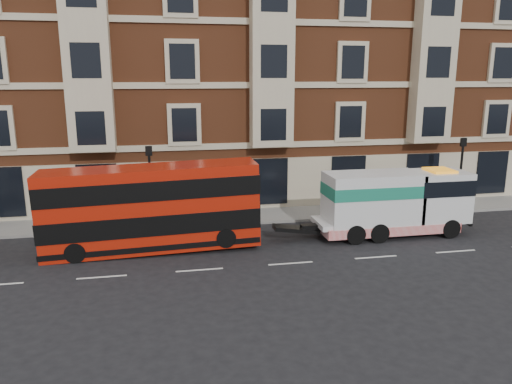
{
  "coord_description": "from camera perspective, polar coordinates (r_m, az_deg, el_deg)",
  "views": [
    {
      "loc": [
        -5.42,
        -19.94,
        8.1
      ],
      "look_at": [
        -0.78,
        4.0,
        2.34
      ],
      "focal_mm": 35.0,
      "sensor_mm": 36.0,
      "label": 1
    }
  ],
  "objects": [
    {
      "name": "ground",
      "position": [
        22.19,
        3.98,
        -8.15
      ],
      "size": [
        120.0,
        120.0,
        0.0
      ],
      "primitive_type": "plane",
      "color": "black",
      "rests_on": "ground"
    },
    {
      "name": "sidewalk",
      "position": [
        29.09,
        0.19,
        -2.72
      ],
      "size": [
        90.0,
        3.0,
        0.15
      ],
      "primitive_type": "cube",
      "color": "slate",
      "rests_on": "ground"
    },
    {
      "name": "lamp_post_east",
      "position": [
        31.87,
        22.38,
        2.49
      ],
      "size": [
        0.35,
        0.15,
        4.35
      ],
      "color": "black",
      "rests_on": "sidewalk"
    },
    {
      "name": "tow_truck",
      "position": [
        26.36,
        15.32,
        -1.12
      ],
      "size": [
        7.92,
        2.34,
        3.3
      ],
      "color": "silver",
      "rests_on": "ground"
    },
    {
      "name": "victorian_terrace",
      "position": [
        35.49,
        -1.42,
        16.46
      ],
      "size": [
        45.0,
        12.0,
        20.4
      ],
      "color": "brown",
      "rests_on": "ground"
    },
    {
      "name": "double_decker_bus",
      "position": [
        23.62,
        -11.9,
        -1.66
      ],
      "size": [
        9.9,
        2.27,
        4.01
      ],
      "color": "#B01A09",
      "rests_on": "ground"
    },
    {
      "name": "lamp_post_west",
      "position": [
        26.7,
        -12.0,
        1.28
      ],
      "size": [
        0.35,
        0.15,
        4.35
      ],
      "color": "black",
      "rests_on": "sidewalk"
    }
  ]
}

